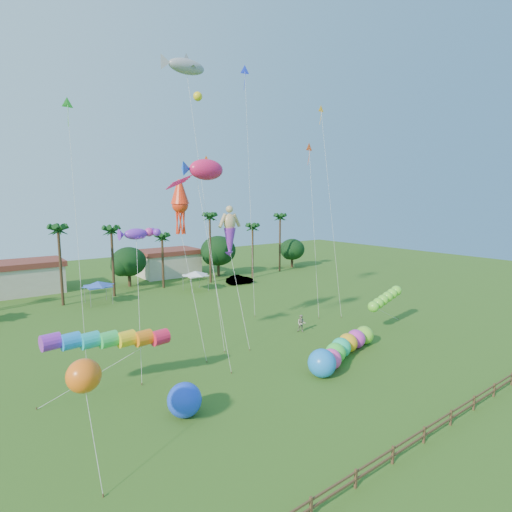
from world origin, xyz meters
TOP-DOWN VIEW (x-y plane):
  - ground at (0.00, 0.00)m, footprint 160.00×160.00m
  - tree_line at (3.57, 44.00)m, footprint 69.46×8.91m
  - buildings_row at (-3.09, 50.00)m, footprint 35.00×7.00m
  - tent_row at (-6.00, 36.33)m, footprint 31.00×4.00m
  - fence at (0.00, -6.00)m, footprint 36.12×0.12m
  - car_b at (16.16, 35.95)m, footprint 4.61×2.09m
  - spectator_b at (7.72, 12.35)m, footprint 1.12×1.12m
  - caterpillar_inflatable at (5.33, 4.88)m, footprint 10.81×4.87m
  - blue_ball at (-9.62, 4.81)m, footprint 2.21×2.21m
  - rainbow_tube at (-10.97, 10.17)m, footprint 10.42×2.11m
  - green_worm at (13.56, 7.75)m, footprint 9.31×2.95m
  - orange_ball_kite at (-16.02, 2.63)m, footprint 1.80×2.86m
  - merman_kite at (1.30, 16.08)m, footprint 2.40×5.77m
  - fish_kite at (-3.41, 12.31)m, footprint 4.86×5.50m
  - shark_kite at (-1.36, 19.31)m, footprint 5.34×8.69m
  - squid_kite at (-4.25, 15.64)m, footprint 2.12×5.42m
  - lobster_kite at (-8.82, 14.38)m, footprint 3.60×4.98m
  - delta_kite_red at (13.81, 17.87)m, footprint 1.83×3.55m
  - delta_kite_yellow at (15.50, 17.61)m, footprint 1.11×4.73m
  - delta_kite_green at (-12.55, 18.05)m, footprint 1.26×4.22m
  - delta_kite_blue at (8.77, 23.88)m, footprint 2.47×4.66m

SIDE VIEW (x-z plane):
  - ground at x=0.00m, z-range 0.00..0.00m
  - fence at x=0.00m, z-range 0.11..1.11m
  - car_b at x=16.16m, z-range 0.00..1.47m
  - spectator_b at x=7.72m, z-range 0.00..1.83m
  - caterpillar_inflatable at x=5.33m, z-range -0.18..2.05m
  - blue_ball at x=-9.62m, z-range 0.00..2.21m
  - buildings_row at x=-3.09m, z-range 0.00..4.00m
  - tent_row at x=-6.00m, z-range 2.45..3.05m
  - green_worm at x=13.56m, z-range 1.05..4.51m
  - rainbow_tube at x=-10.97m, z-range 1.50..5.67m
  - tree_line at x=3.57m, z-range -1.22..9.78m
  - orange_ball_kite at x=-16.02m, z-range 2.24..8.39m
  - merman_kite at x=1.30m, z-range 3.96..16.74m
  - lobster_kite at x=-8.82m, z-range 5.20..16.90m
  - squid_kite at x=-4.25m, z-range 5.49..21.16m
  - fish_kite at x=-3.41m, z-range 7.64..24.87m
  - delta_kite_red at x=13.81m, z-range 9.26..29.72m
  - delta_kite_green at x=-12.55m, z-range 9.77..31.60m
  - delta_kite_yellow at x=15.50m, z-range 11.13..36.06m
  - shark_kite at x=-1.36m, z-range 12.77..40.13m
  - delta_kite_blue at x=8.77m, z-range 13.65..43.37m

